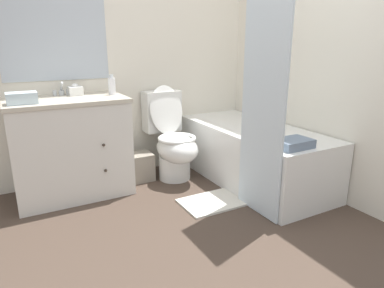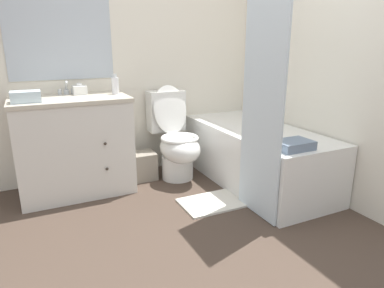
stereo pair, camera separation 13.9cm
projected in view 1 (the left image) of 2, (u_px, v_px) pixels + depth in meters
ground_plane at (236, 252)px, 2.16m from camera, size 14.00×14.00×0.00m
wall_back at (134, 45)px, 3.24m from camera, size 8.00×0.06×2.50m
wall_right at (296, 45)px, 3.07m from camera, size 0.05×2.69×2.50m
vanity_cabinet at (71, 146)px, 2.89m from camera, size 0.94×0.58×0.84m
sink_faucet at (62, 91)px, 2.93m from camera, size 0.14×0.12×0.12m
toilet at (172, 141)px, 3.28m from camera, size 0.36×0.68×0.88m
bathtub at (252, 154)px, 3.22m from camera, size 0.70×1.58×0.52m
shower_curtain at (264, 85)px, 2.40m from camera, size 0.02×0.46×1.97m
wastebasket at (139, 167)px, 3.27m from camera, size 0.25×0.22×0.26m
tissue_box at (75, 91)px, 2.93m from camera, size 0.11×0.12×0.10m
soap_dispenser at (112, 86)px, 2.95m from camera, size 0.06×0.06×0.17m
hand_towel_folded at (22, 98)px, 2.51m from camera, size 0.21×0.15×0.08m
bath_towel_folded at (293, 143)px, 2.53m from camera, size 0.27×0.19×0.07m
bath_mat at (217, 201)px, 2.84m from camera, size 0.59×0.36×0.02m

